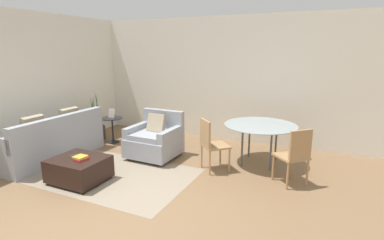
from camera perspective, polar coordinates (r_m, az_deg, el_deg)
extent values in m
plane|color=brown|center=(4.13, -15.20, -16.68)|extent=(20.00, 20.00, 0.00)
cube|color=white|center=(6.90, 4.59, 7.80)|extent=(12.00, 0.06, 2.75)
cube|color=white|center=(6.79, -26.85, 6.34)|extent=(0.06, 12.00, 2.75)
cube|color=gray|center=(5.26, -15.41, -9.91)|extent=(2.75, 1.73, 0.00)
cube|color=brown|center=(4.83, -20.49, -12.41)|extent=(2.70, 0.06, 0.00)
cube|color=brown|center=(4.97, -18.69, -11.53)|extent=(2.70, 0.06, 0.00)
cube|color=brown|center=(5.11, -17.00, -10.69)|extent=(2.70, 0.06, 0.00)
cube|color=brown|center=(5.26, -15.42, -9.88)|extent=(2.70, 0.06, 0.00)
cube|color=brown|center=(5.41, -13.93, -9.12)|extent=(2.70, 0.06, 0.00)
cube|color=brown|center=(5.57, -12.52, -8.39)|extent=(2.70, 0.06, 0.00)
cube|color=brown|center=(5.73, -11.20, -7.69)|extent=(2.70, 0.06, 0.00)
cube|color=#999EA8|center=(6.35, -25.69, -4.69)|extent=(0.92, 2.02, 0.43)
cube|color=#999EA8|center=(5.95, -23.70, -1.35)|extent=(0.14, 2.02, 0.43)
cube|color=#999EA8|center=(6.88, -19.94, 0.10)|extent=(0.85, 0.12, 0.26)
cube|color=tan|center=(6.45, -22.52, 0.40)|extent=(0.19, 0.40, 0.41)
cube|color=tan|center=(5.95, -28.19, -1.19)|extent=(0.19, 0.40, 0.41)
cube|color=#999EA8|center=(5.80, -7.26, -4.88)|extent=(0.90, 0.88, 0.35)
cube|color=#999EA8|center=(5.71, -7.52, -2.85)|extent=(0.65, 0.75, 0.10)
cube|color=#999EA8|center=(5.99, -5.43, -0.23)|extent=(0.88, 0.14, 0.46)
cube|color=#999EA8|center=(5.93, -10.40, -1.83)|extent=(0.14, 0.79, 0.20)
cube|color=#999EA8|center=(5.53, -4.06, -2.76)|extent=(0.14, 0.79, 0.20)
cylinder|color=brown|center=(5.80, -12.11, -7.20)|extent=(0.05, 0.05, 0.06)
cylinder|color=brown|center=(5.41, -6.05, -8.50)|extent=(0.05, 0.05, 0.06)
cylinder|color=brown|center=(6.33, -8.19, -5.28)|extent=(0.05, 0.05, 0.06)
cylinder|color=brown|center=(5.97, -2.45, -6.30)|extent=(0.05, 0.05, 0.06)
cube|color=tan|center=(5.77, -6.80, -0.51)|extent=(0.36, 0.21, 0.36)
cube|color=black|center=(5.06, -20.70, -8.65)|extent=(0.81, 0.70, 0.35)
cylinder|color=black|center=(5.21, -25.70, -10.83)|extent=(0.04, 0.04, 0.04)
cylinder|color=black|center=(4.71, -20.05, -12.83)|extent=(0.04, 0.04, 0.04)
cylinder|color=black|center=(5.57, -20.91, -8.81)|extent=(0.04, 0.04, 0.04)
cylinder|color=black|center=(5.11, -15.25, -10.39)|extent=(0.04, 0.04, 0.04)
cube|color=#B72D28|center=(4.92, -20.41, -6.95)|extent=(0.20, 0.20, 0.03)
cube|color=gold|center=(4.92, -20.52, -6.60)|extent=(0.19, 0.19, 0.03)
cube|color=#333338|center=(5.14, -21.60, -6.27)|extent=(0.09, 0.14, 0.01)
cube|color=#333338|center=(5.08, -21.59, -6.53)|extent=(0.08, 0.14, 0.01)
cylinder|color=#333338|center=(7.30, -17.74, -2.29)|extent=(0.41, 0.41, 0.30)
cylinder|color=black|center=(7.27, -17.82, -1.25)|extent=(0.38, 0.38, 0.02)
cone|color=#2D6B38|center=(7.10, -17.52, 2.20)|extent=(0.05, 0.17, 0.89)
cone|color=#2D6B38|center=(7.19, -17.59, 1.88)|extent=(0.12, 0.12, 0.78)
cone|color=#2D6B38|center=(7.24, -17.76, 1.69)|extent=(0.16, 0.06, 0.72)
cone|color=#2D6B38|center=(7.27, -18.39, 1.71)|extent=(0.08, 0.14, 0.72)
cone|color=#2D6B38|center=(7.20, -18.39, 1.55)|extent=(0.09, 0.13, 0.71)
cone|color=#2D6B38|center=(7.16, -18.41, 1.54)|extent=(0.14, 0.06, 0.72)
cone|color=#2D6B38|center=(7.14, -17.97, 1.41)|extent=(0.07, 0.08, 0.69)
cylinder|color=black|center=(6.81, -15.00, 0.36)|extent=(0.46, 0.46, 0.02)
cylinder|color=black|center=(6.88, -14.86, -1.87)|extent=(0.04, 0.04, 0.53)
cylinder|color=black|center=(6.95, -14.73, -4.06)|extent=(0.26, 0.26, 0.02)
cube|color=silver|center=(6.79, -15.05, 1.25)|extent=(0.15, 0.05, 0.20)
cube|color=#B2A893|center=(6.78, -15.09, 1.23)|extent=(0.12, 0.04, 0.17)
cube|color=silver|center=(6.82, -14.90, 0.88)|extent=(0.02, 0.04, 0.10)
cylinder|color=#99A8AD|center=(5.45, 12.92, -0.92)|extent=(1.28, 1.28, 0.01)
cylinder|color=#59595B|center=(5.37, 9.54, -5.02)|extent=(0.04, 0.04, 0.72)
cylinder|color=#59595B|center=(5.27, 14.79, -5.65)|extent=(0.04, 0.04, 0.72)
cylinder|color=#59595B|center=(5.84, 10.87, -3.60)|extent=(0.04, 0.04, 0.72)
cylinder|color=#59595B|center=(5.74, 15.70, -4.14)|extent=(0.04, 0.04, 0.72)
cube|color=tan|center=(5.12, 4.48, -4.90)|extent=(0.59, 0.59, 0.03)
cube|color=tan|center=(4.98, 2.54, -2.52)|extent=(0.29, 0.29, 0.45)
cylinder|color=tan|center=(5.12, 7.13, -7.65)|extent=(0.03, 0.03, 0.42)
cylinder|color=tan|center=(5.42, 5.39, -6.39)|extent=(0.03, 0.03, 0.42)
cylinder|color=tan|center=(4.98, 3.39, -8.20)|extent=(0.03, 0.03, 0.42)
cylinder|color=tan|center=(5.29, 1.84, -6.86)|extent=(0.03, 0.03, 0.42)
cube|color=tan|center=(4.86, 18.33, -6.59)|extent=(0.59, 0.59, 0.03)
cube|color=tan|center=(4.65, 19.98, -4.51)|extent=(0.29, 0.29, 0.45)
cylinder|color=tan|center=(5.17, 18.49, -8.04)|extent=(0.03, 0.03, 0.42)
cylinder|color=tan|center=(4.97, 15.19, -8.71)|extent=(0.03, 0.03, 0.42)
cylinder|color=tan|center=(4.92, 21.11, -9.38)|extent=(0.03, 0.03, 0.42)
cylinder|color=tan|center=(4.70, 17.73, -10.16)|extent=(0.03, 0.03, 0.42)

